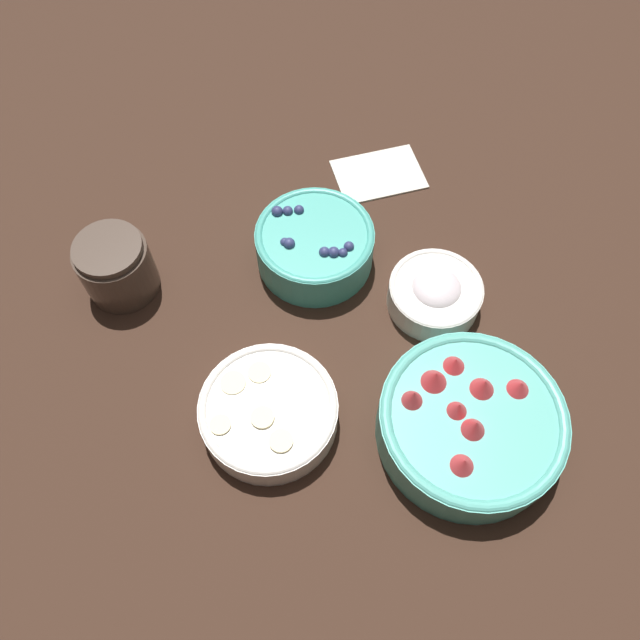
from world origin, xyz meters
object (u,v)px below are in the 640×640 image
jar_chocolate (119,268)px  bowl_bananas (271,411)px  bowl_strawberries (473,422)px  bowl_blueberries (314,244)px  bowl_cream (437,290)px

jar_chocolate → bowl_bananas: bearing=135.9°
bowl_strawberries → bowl_blueberries: bearing=-54.8°
bowl_blueberries → bowl_bananas: bowl_blueberries is taller
bowl_strawberries → bowl_cream: bowl_strawberries is taller
bowl_blueberries → bowl_cream: 0.17m
bowl_bananas → bowl_strawberries: bearing=175.0°
bowl_cream → jar_chocolate: (0.41, -0.03, 0.01)m
bowl_strawberries → bowl_bananas: 0.23m
bowl_bananas → bowl_cream: 0.27m
bowl_blueberries → bowl_bananas: 0.24m
bowl_bananas → jar_chocolate: jar_chocolate is taller
bowl_strawberries → jar_chocolate: size_ratio=2.24×
bowl_blueberries → bowl_cream: (-0.16, 0.07, -0.01)m
bowl_strawberries → bowl_blueberries: bowl_strawberries is taller
bowl_blueberries → jar_chocolate: size_ratio=1.67×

